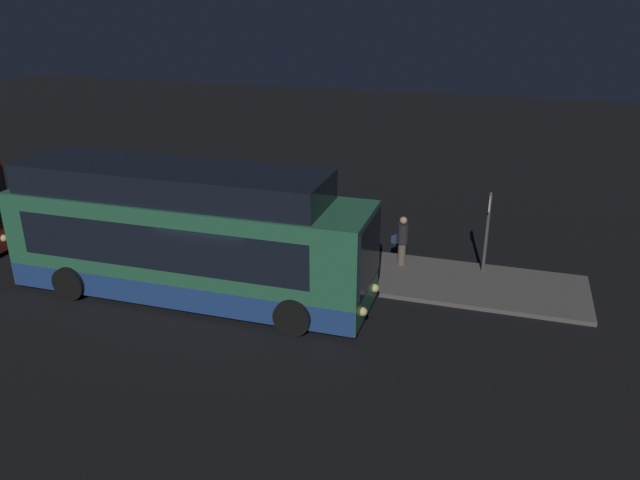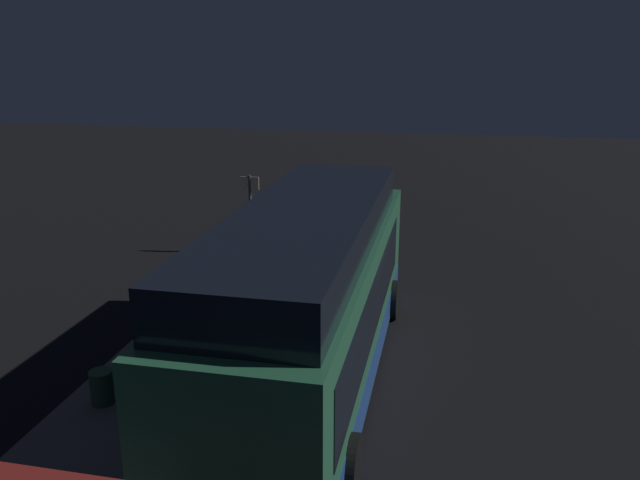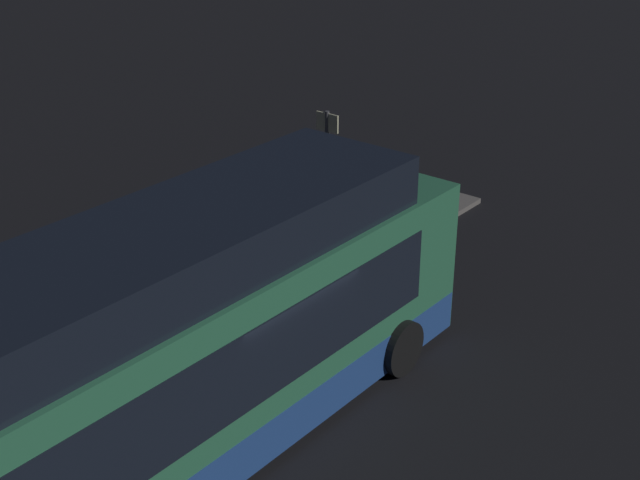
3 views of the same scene
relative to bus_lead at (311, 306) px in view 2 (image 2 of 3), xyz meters
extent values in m
plane|color=black|center=(1.08, -0.20, -1.70)|extent=(80.00, 80.00, 0.00)
cube|color=#605B56|center=(1.08, 2.90, -1.64)|extent=(20.00, 3.00, 0.13)
cube|color=#2D704C|center=(0.09, 0.00, -0.13)|extent=(10.30, 2.55, 2.79)
cube|color=#23478C|center=(0.09, 0.00, -1.18)|extent=(10.25, 2.57, 0.70)
cube|color=black|center=(-0.17, 0.00, 0.20)|extent=(8.44, 2.58, 1.23)
cube|color=black|center=(5.26, 0.00, 0.27)|extent=(0.06, 2.25, 1.79)
sphere|color=#F9E58C|center=(5.28, 0.70, -1.08)|extent=(0.24, 0.24, 0.24)
sphere|color=#F9E58C|center=(5.28, -0.70, -1.08)|extent=(0.24, 0.24, 0.24)
cylinder|color=black|center=(3.59, 1.28, -1.21)|extent=(0.98, 0.30, 0.98)
cylinder|color=black|center=(3.59, -1.28, -1.21)|extent=(0.98, 0.30, 0.98)
cylinder|color=black|center=(-3.10, 1.28, -1.21)|extent=(0.98, 0.30, 0.98)
cylinder|color=black|center=(-3.10, -1.28, -1.21)|extent=(0.98, 0.30, 0.98)
cube|color=black|center=(-0.32, 0.00, 1.66)|extent=(8.75, 2.35, 0.81)
cylinder|color=silver|center=(2.99, 3.25, -1.16)|extent=(0.34, 0.34, 0.83)
cylinder|color=#BF3333|center=(2.99, 3.25, -0.38)|extent=(0.48, 0.48, 0.72)
sphere|color=beige|center=(2.99, 3.25, 0.12)|extent=(0.27, 0.27, 0.27)
cylinder|color=silver|center=(4.31, 3.39, -1.21)|extent=(0.25, 0.25, 0.74)
cylinder|color=#262628|center=(4.31, 3.39, -0.51)|extent=(0.35, 0.35, 0.64)
sphere|color=#9E7051|center=(4.31, 3.39, -0.07)|extent=(0.24, 0.24, 0.24)
cylinder|color=#6B604C|center=(5.50, 3.62, -1.21)|extent=(0.34, 0.34, 0.72)
cylinder|color=#262628|center=(5.50, 3.62, -0.54)|extent=(0.48, 0.48, 0.63)
sphere|color=tan|center=(5.50, 3.62, -0.11)|extent=(0.24, 0.24, 0.24)
cube|color=#334C7F|center=(5.26, 3.76, -0.80)|extent=(0.26, 0.31, 0.24)
cube|color=#334C7F|center=(2.80, 2.75, -1.29)|extent=(0.43, 0.23, 0.56)
cylinder|color=black|center=(2.80, 2.75, -0.89)|extent=(0.02, 0.02, 0.24)
cylinder|color=#4C4C51|center=(8.00, 3.83, -0.33)|extent=(0.10, 0.10, 2.50)
cube|color=beige|center=(8.00, 3.83, 0.66)|extent=(0.04, 0.62, 0.42)
cylinder|color=#2D4C33|center=(-1.72, 3.64, -1.25)|extent=(0.44, 0.44, 0.65)
camera|label=1|loc=(8.38, -14.36, 6.52)|focal=35.00mm
camera|label=2|loc=(-11.03, -2.49, 4.78)|focal=35.00mm
camera|label=3|loc=(-7.30, -8.32, 6.85)|focal=50.00mm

